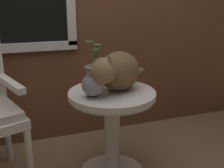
# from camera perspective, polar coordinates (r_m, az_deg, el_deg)

# --- Properties ---
(wicker_side_table) EXTENTS (0.57, 0.57, 0.63)m
(wicker_side_table) POSITION_cam_1_polar(r_m,az_deg,el_deg) (1.79, 0.00, -7.78)
(wicker_side_table) COLOR silver
(wicker_side_table) RESTS_ON ground_plane
(cat) EXTENTS (0.50, 0.43, 0.27)m
(cat) POSITION_cam_1_polar(r_m,az_deg,el_deg) (1.70, 1.09, 2.80)
(cat) COLOR brown
(cat) RESTS_ON wicker_side_table
(pewter_vase_with_ivy) EXTENTS (0.14, 0.14, 0.34)m
(pewter_vase_with_ivy) POSITION_cam_1_polar(r_m,az_deg,el_deg) (1.58, -4.07, 0.50)
(pewter_vase_with_ivy) COLOR gray
(pewter_vase_with_ivy) RESTS_ON wicker_side_table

